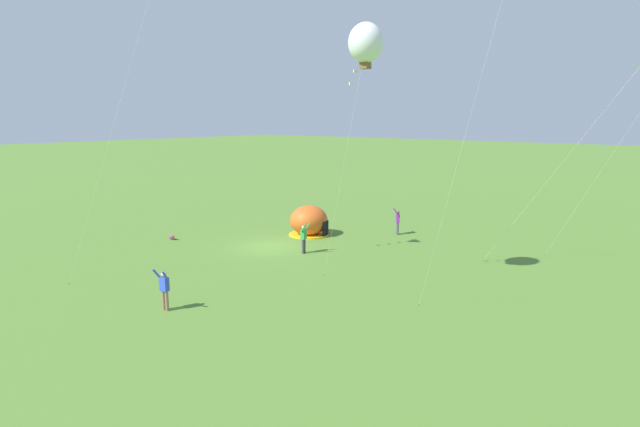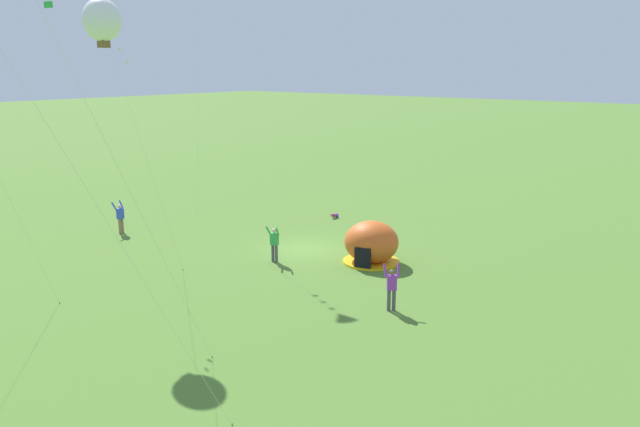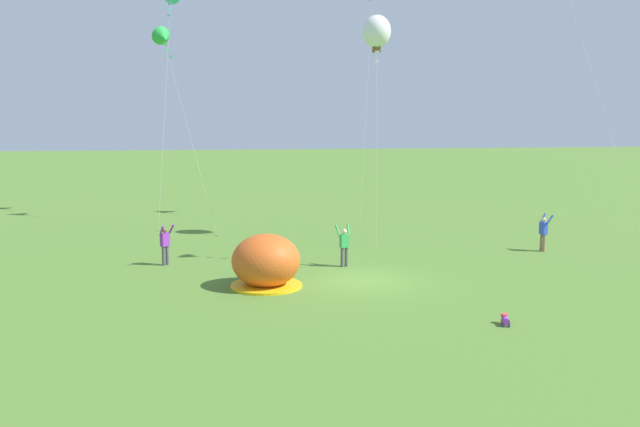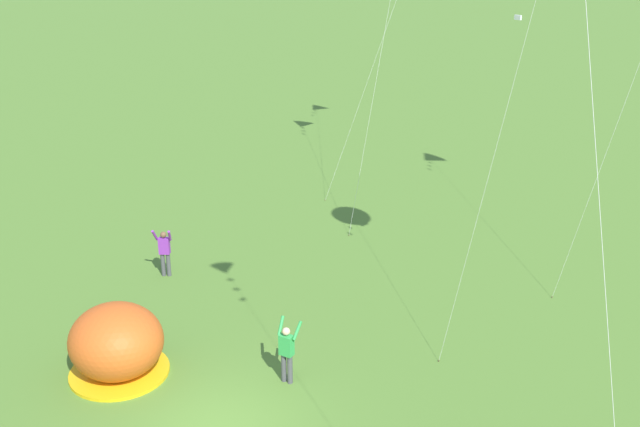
% 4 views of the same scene
% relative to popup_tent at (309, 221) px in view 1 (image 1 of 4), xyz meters
% --- Properties ---
extents(ground_plane, '(300.00, 300.00, 0.00)m').
position_rel_popup_tent_xyz_m(ground_plane, '(4.01, 0.16, -1.00)').
color(ground_plane, '#517A2D').
extents(popup_tent, '(2.81, 2.81, 2.10)m').
position_rel_popup_tent_xyz_m(popup_tent, '(0.00, 0.00, 0.00)').
color(popup_tent, '#D8591E').
rests_on(popup_tent, ground).
extents(toddler_crawling, '(0.36, 0.55, 0.32)m').
position_rel_popup_tent_xyz_m(toddler_crawling, '(6.92, -6.28, -0.82)').
color(toddler_crawling, purple).
rests_on(toddler_crawling, ground).
extents(person_arms_raised, '(0.68, 0.55, 1.89)m').
position_rel_popup_tent_xyz_m(person_arms_raised, '(3.85, 2.88, 0.00)').
color(person_arms_raised, '#4C4C51').
rests_on(person_arms_raised, ground).
extents(person_flying_kite, '(0.72, 0.68, 1.89)m').
position_rel_popup_tent_xyz_m(person_flying_kite, '(-4.07, 4.74, 0.00)').
color(person_flying_kite, '#4C4C51').
rests_on(person_flying_kite, ground).
extents(person_far_back, '(0.52, 0.68, 1.89)m').
position_rel_popup_tent_xyz_m(person_far_back, '(14.53, 4.32, 0.00)').
color(person_far_back, '#8C7251').
rests_on(person_far_back, ground).
extents(kite_white, '(1.54, 3.67, 12.21)m').
position_rel_popup_tent_xyz_m(kite_white, '(7.15, 9.43, 10.34)').
color(kite_white, silver).
rests_on(kite_white, ground).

